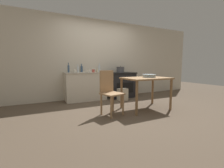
{
  "coord_description": "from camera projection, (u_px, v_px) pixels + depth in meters",
  "views": [
    {
      "loc": [
        -1.79,
        -3.13,
        1.04
      ],
      "look_at": [
        0.0,
        0.52,
        0.56
      ],
      "focal_mm": 24.0,
      "sensor_mm": 36.0,
      "label": 1
    }
  ],
  "objects": [
    {
      "name": "cup_mid_right",
      "position": [
        93.0,
        71.0,
        4.54
      ],
      "size": [
        0.08,
        0.08,
        0.09
      ],
      "primitive_type": "cylinder",
      "color": "#B74C42",
      "rests_on": "counter_cabinet"
    },
    {
      "name": "bottle_left",
      "position": [
        99.0,
        69.0,
        4.85
      ],
      "size": [
        0.07,
        0.07,
        0.29
      ],
      "color": "silver",
      "rests_on": "counter_cabinet"
    },
    {
      "name": "cup_center",
      "position": [
        97.0,
        71.0,
        4.6
      ],
      "size": [
        0.07,
        0.07,
        0.09
      ],
      "primitive_type": "cylinder",
      "color": "beige",
      "rests_on": "counter_cabinet"
    },
    {
      "name": "flour_sack",
      "position": [
        123.0,
        94.0,
        4.61
      ],
      "size": [
        0.3,
        0.21,
        0.36
      ],
      "primitive_type": "cube",
      "color": "beige",
      "rests_on": "ground_plane"
    },
    {
      "name": "work_table",
      "position": [
        146.0,
        82.0,
        3.62
      ],
      "size": [
        1.09,
        0.74,
        0.77
      ],
      "color": "#997047",
      "rests_on": "ground_plane"
    },
    {
      "name": "bottle_mid_left",
      "position": [
        69.0,
        69.0,
        4.36
      ],
      "size": [
        0.06,
        0.06,
        0.29
      ],
      "color": "#3D5675",
      "rests_on": "counter_cabinet"
    },
    {
      "name": "bottle_center_left",
      "position": [
        82.0,
        69.0,
        4.63
      ],
      "size": [
        0.07,
        0.07,
        0.26
      ],
      "color": "#3D5675",
      "rests_on": "counter_cabinet"
    },
    {
      "name": "ground_plane",
      "position": [
        121.0,
        109.0,
        3.7
      ],
      "size": [
        14.0,
        14.0,
        0.0
      ],
      "primitive_type": "plane",
      "color": "brown"
    },
    {
      "name": "stove",
      "position": [
        121.0,
        85.0,
        5.07
      ],
      "size": [
        0.91,
        0.62,
        0.84
      ],
      "color": "black",
      "rests_on": "ground_plane"
    },
    {
      "name": "chair",
      "position": [
        110.0,
        91.0,
        3.22
      ],
      "size": [
        0.49,
        0.49,
        0.95
      ],
      "rotation": [
        0.0,
        0.0,
        0.25
      ],
      "color": "#A87F56",
      "rests_on": "ground_plane"
    },
    {
      "name": "cup_center_right",
      "position": [
        75.0,
        71.0,
        4.29
      ],
      "size": [
        0.08,
        0.08,
        0.1
      ],
      "primitive_type": "cylinder",
      "color": "silver",
      "rests_on": "counter_cabinet"
    },
    {
      "name": "mixing_bowl_large",
      "position": [
        149.0,
        76.0,
        3.67
      ],
      "size": [
        0.32,
        0.32,
        0.08
      ],
      "color": "#93A8B2",
      "rests_on": "work_table"
    },
    {
      "name": "cup_right",
      "position": [
        89.0,
        71.0,
        4.43
      ],
      "size": [
        0.09,
        0.09,
        0.1
      ],
      "primitive_type": "cylinder",
      "color": "silver",
      "rests_on": "counter_cabinet"
    },
    {
      "name": "counter_cabinet",
      "position": [
        86.0,
        86.0,
        4.59
      ],
      "size": [
        1.25,
        0.52,
        0.86
      ],
      "color": "beige",
      "rests_on": "ground_plane"
    },
    {
      "name": "stock_pot",
      "position": [
        120.0,
        70.0,
        5.0
      ],
      "size": [
        0.26,
        0.26,
        0.21
      ],
      "color": "#4C4C51",
      "rests_on": "stove"
    },
    {
      "name": "wall_back",
      "position": [
        98.0,
        59.0,
        4.96
      ],
      "size": [
        8.0,
        0.07,
        2.55
      ],
      "color": "beige",
      "rests_on": "ground_plane"
    },
    {
      "name": "bottle_far_left",
      "position": [
        78.0,
        69.0,
        4.46
      ],
      "size": [
        0.06,
        0.06,
        0.25
      ],
      "color": "silver",
      "rests_on": "counter_cabinet"
    }
  ]
}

